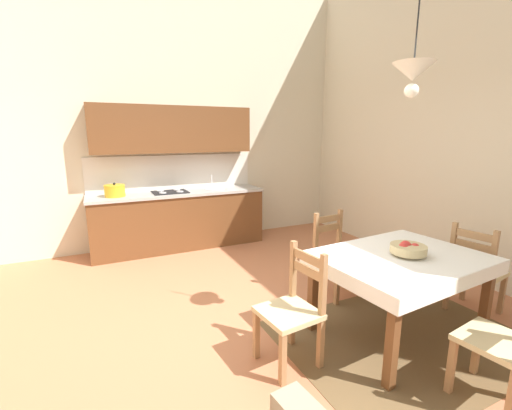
% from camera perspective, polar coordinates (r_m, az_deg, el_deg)
% --- Properties ---
extents(ground_plane, '(6.48, 6.33, 0.10)m').
position_cam_1_polar(ground_plane, '(3.45, -2.23, -20.33)').
color(ground_plane, '#B7704C').
extents(wall_back, '(6.48, 0.12, 4.26)m').
position_cam_1_polar(wall_back, '(5.73, -14.54, 14.96)').
color(wall_back, beige).
rests_on(wall_back, ground_plane).
extents(wall_right, '(0.12, 6.33, 4.26)m').
position_cam_1_polar(wall_right, '(4.95, 32.49, 14.07)').
color(wall_right, beige).
rests_on(wall_right, ground_plane).
extents(area_rug, '(2.10, 1.60, 0.01)m').
position_cam_1_polar(area_rug, '(3.50, 23.43, -19.86)').
color(area_rug, brown).
rests_on(area_rug, ground_plane).
extents(kitchen_cabinetry, '(2.66, 0.63, 2.20)m').
position_cam_1_polar(kitchen_cabinetry, '(5.48, -12.98, 1.78)').
color(kitchen_cabinetry, brown).
rests_on(kitchen_cabinetry, ground_plane).
extents(dining_table, '(1.48, 1.15, 0.75)m').
position_cam_1_polar(dining_table, '(3.28, 23.02, -9.67)').
color(dining_table, brown).
rests_on(dining_table, ground_plane).
extents(dining_chair_kitchen_side, '(0.46, 0.46, 0.93)m').
position_cam_1_polar(dining_chair_kitchen_side, '(3.96, 13.19, -8.32)').
color(dining_chair_kitchen_side, '#D1BC89').
rests_on(dining_chair_kitchen_side, ground_plane).
extents(dining_chair_camera_side, '(0.47, 0.47, 0.93)m').
position_cam_1_polar(dining_chair_camera_side, '(2.90, 36.22, -18.22)').
color(dining_chair_camera_side, '#D1BC89').
rests_on(dining_chair_camera_side, ground_plane).
extents(dining_chair_tv_side, '(0.46, 0.46, 0.93)m').
position_cam_1_polar(dining_chair_tv_side, '(2.79, 6.16, -17.10)').
color(dining_chair_tv_side, '#D1BC89').
rests_on(dining_chair_tv_side, ground_plane).
extents(dining_chair_window_side, '(0.48, 0.48, 0.93)m').
position_cam_1_polar(dining_chair_window_side, '(4.08, 32.90, -9.36)').
color(dining_chair_window_side, '#D1BC89').
rests_on(dining_chair_window_side, ground_plane).
extents(fruit_bowl, '(0.30, 0.30, 0.12)m').
position_cam_1_polar(fruit_bowl, '(3.24, 24.13, -6.74)').
color(fruit_bowl, tan).
rests_on(fruit_bowl, dining_table).
extents(pendant_lamp, '(0.32, 0.32, 0.81)m').
position_cam_1_polar(pendant_lamp, '(3.05, 24.85, 19.44)').
color(pendant_lamp, black).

